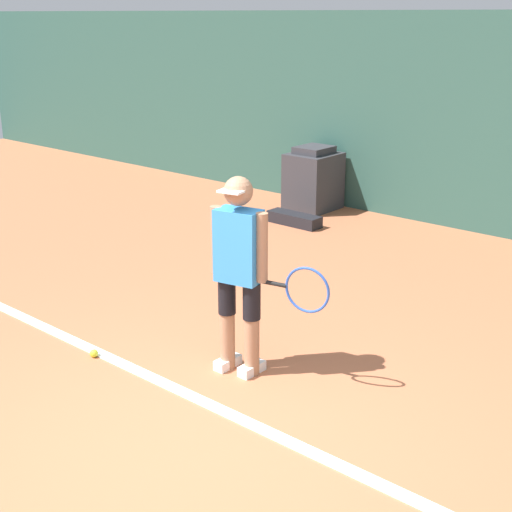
% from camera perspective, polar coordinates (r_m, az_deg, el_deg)
% --- Properties ---
extents(ground_plane, '(24.00, 24.00, 0.00)m').
position_cam_1_polar(ground_plane, '(4.77, -5.51, -15.67)').
color(ground_plane, '#B76642').
extents(court_baseline, '(21.60, 0.10, 0.01)m').
position_cam_1_polar(court_baseline, '(5.09, -0.98, -13.02)').
color(court_baseline, white).
rests_on(court_baseline, ground_plane).
extents(tennis_player, '(0.97, 0.34, 1.57)m').
position_cam_1_polar(tennis_player, '(5.39, -1.22, -0.96)').
color(tennis_player, '#A37556').
rests_on(tennis_player, ground_plane).
extents(tennis_ball, '(0.07, 0.07, 0.07)m').
position_cam_1_polar(tennis_ball, '(6.08, -12.84, -7.60)').
color(tennis_ball, '#D1E533').
rests_on(tennis_ball, ground_plane).
extents(covered_chair, '(0.62, 0.71, 0.91)m').
position_cam_1_polar(covered_chair, '(10.32, 4.61, 6.12)').
color(covered_chair, '#333338').
rests_on(covered_chair, ground_plane).
extents(equipment_bag, '(0.77, 0.24, 0.15)m').
position_cam_1_polar(equipment_bag, '(9.58, 3.08, 2.96)').
color(equipment_bag, black).
rests_on(equipment_bag, ground_plane).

